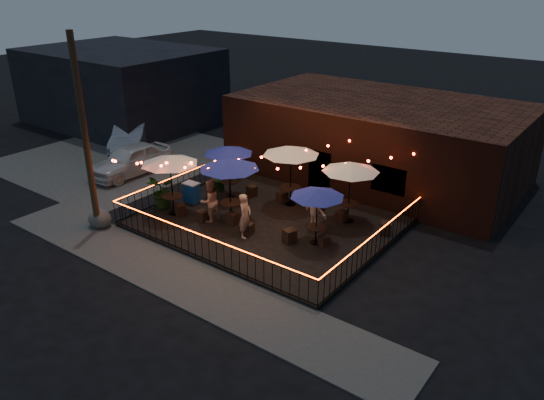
{
  "coord_description": "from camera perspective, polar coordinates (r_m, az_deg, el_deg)",
  "views": [
    {
      "loc": [
        12.22,
        -14.06,
        10.07
      ],
      "look_at": [
        0.38,
        1.76,
        1.33
      ],
      "focal_mm": 35.0,
      "sensor_mm": 36.0,
      "label": 1
    }
  ],
  "objects": [
    {
      "name": "patio",
      "position": [
        22.52,
        -0.42,
        -2.49
      ],
      "size": [
        10.0,
        8.0,
        0.15
      ],
      "primitive_type": "cube",
      "color": "black",
      "rests_on": "ground"
    },
    {
      "name": "cafe_table_1",
      "position": [
        24.17,
        -4.71,
        5.32
      ],
      "size": [
        2.69,
        2.69,
        2.49
      ],
      "rotation": [
        0.0,
        0.0,
        0.22
      ],
      "color": "black",
      "rests_on": "patio"
    },
    {
      "name": "sidewalk",
      "position": [
        19.16,
        -10.05,
        -8.18
      ],
      "size": [
        18.0,
        2.5,
        0.05
      ],
      "primitive_type": "cube",
      "color": "#3F3D3A",
      "rests_on": "ground"
    },
    {
      "name": "bistro_chair_4",
      "position": [
        22.28,
        -4.28,
        -1.98
      ],
      "size": [
        0.44,
        0.44,
        0.48
      ],
      "primitive_type": "cube",
      "rotation": [
        0.0,
        0.0,
        0.08
      ],
      "color": "black",
      "rests_on": "patio"
    },
    {
      "name": "brick_building",
      "position": [
        27.74,
        11.35,
        6.47
      ],
      "size": [
        14.0,
        8.0,
        4.0
      ],
      "color": "#34160E",
      "rests_on": "ground"
    },
    {
      "name": "car_white",
      "position": [
        28.76,
        -14.95,
        4.21
      ],
      "size": [
        1.92,
        4.68,
        1.59
      ],
      "primitive_type": "imported",
      "rotation": [
        0.0,
        0.0,
        -0.01
      ],
      "color": "silver",
      "rests_on": "ground"
    },
    {
      "name": "parking_lot",
      "position": [
        31.85,
        -15.67,
        4.53
      ],
      "size": [
        11.0,
        12.0,
        0.02
      ],
      "primitive_type": "cube",
      "color": "#3F3D3A",
      "rests_on": "ground"
    },
    {
      "name": "potted_shrub_b",
      "position": [
        25.49,
        -5.52,
        2.38
      ],
      "size": [
        0.83,
        0.73,
        1.27
      ],
      "primitive_type": "imported",
      "rotation": [
        0.0,
        0.0,
        0.28
      ],
      "color": "#0F3D0D",
      "rests_on": "patio"
    },
    {
      "name": "bistro_chair_7",
      "position": [
        23.48,
        5.07,
        -0.65
      ],
      "size": [
        0.46,
        0.46,
        0.44
      ],
      "primitive_type": "cube",
      "rotation": [
        0.0,
        0.0,
        2.86
      ],
      "color": "black",
      "rests_on": "patio"
    },
    {
      "name": "car_silver",
      "position": [
        32.84,
        -14.9,
        6.72
      ],
      "size": [
        4.58,
        5.04,
        1.67
      ],
      "primitive_type": "imported",
      "rotation": [
        0.0,
        0.0,
        0.69
      ],
      "color": "#95949B",
      "rests_on": "ground"
    },
    {
      "name": "patron_b",
      "position": [
        22.31,
        -6.72,
        -0.1
      ],
      "size": [
        0.91,
        1.05,
        1.85
      ],
      "primitive_type": "imported",
      "rotation": [
        0.0,
        0.0,
        -1.83
      ],
      "color": "tan",
      "rests_on": "patio"
    },
    {
      "name": "bistro_chair_6",
      "position": [
        24.23,
        1.1,
        0.31
      ],
      "size": [
        0.52,
        0.52,
        0.49
      ],
      "primitive_type": "cube",
      "rotation": [
        0.0,
        0.0,
        -0.3
      ],
      "color": "black",
      "rests_on": "patio"
    },
    {
      "name": "bistro_chair_3",
      "position": [
        24.94,
        -2.19,
        0.99
      ],
      "size": [
        0.52,
        0.52,
        0.48
      ],
      "primitive_type": "cube",
      "rotation": [
        0.0,
        0.0,
        2.78
      ],
      "color": "black",
      "rests_on": "patio"
    },
    {
      "name": "bistro_chair_9",
      "position": [
        20.63,
        5.6,
        -4.38
      ],
      "size": [
        0.44,
        0.44,
        0.4
      ],
      "primitive_type": "cube",
      "rotation": [
        0.0,
        0.0,
        2.78
      ],
      "color": "black",
      "rests_on": "patio"
    },
    {
      "name": "cafe_table_0",
      "position": [
        22.69,
        -10.96,
        4.21
      ],
      "size": [
        3.13,
        3.13,
        2.69
      ],
      "rotation": [
        0.0,
        0.0,
        0.35
      ],
      "color": "black",
      "rests_on": "patio"
    },
    {
      "name": "background_building",
      "position": [
        38.76,
        -15.88,
        11.71
      ],
      "size": [
        12.0,
        9.0,
        5.0
      ],
      "primitive_type": "cube",
      "color": "black",
      "rests_on": "ground"
    },
    {
      "name": "cafe_table_4",
      "position": [
        19.95,
        4.9,
        0.7
      ],
      "size": [
        2.18,
        2.18,
        2.31
      ],
      "rotation": [
        0.0,
        0.0,
        0.04
      ],
      "color": "black",
      "rests_on": "patio"
    },
    {
      "name": "bistro_chair_1",
      "position": [
        22.65,
        -7.48,
        -1.7
      ],
      "size": [
        0.41,
        0.41,
        0.46
      ],
      "primitive_type": "cube",
      "rotation": [
        0.0,
        0.0,
        3.09
      ],
      "color": "black",
      "rests_on": "patio"
    },
    {
      "name": "fence_front",
      "position": [
        19.58,
        -7.55,
        -5.09
      ],
      "size": [
        10.0,
        0.04,
        1.04
      ],
      "color": "black",
      "rests_on": "patio"
    },
    {
      "name": "patron_c",
      "position": [
        21.68,
        4.71,
        -0.84
      ],
      "size": [
        1.28,
        0.93,
        1.79
      ],
      "primitive_type": "imported",
      "rotation": [
        0.0,
        0.0,
        2.89
      ],
      "color": "tan",
      "rests_on": "patio"
    },
    {
      "name": "festoon_lights",
      "position": [
        21.92,
        -3.02,
        3.67
      ],
      "size": [
        10.02,
        8.72,
        1.32
      ],
      "color": "#FF2E15",
      "rests_on": "ground"
    },
    {
      "name": "potted_shrub_c",
      "position": [
        26.77,
        -4.31,
        3.74
      ],
      "size": [
        1.07,
        1.07,
        1.49
      ],
      "primitive_type": "imported",
      "rotation": [
        0.0,
        0.0,
        0.35
      ],
      "color": "#0E3C0D",
      "rests_on": "patio"
    },
    {
      "name": "bistro_chair_10",
      "position": [
        22.59,
        7.51,
        -1.74
      ],
      "size": [
        0.46,
        0.46,
        0.48
      ],
      "primitive_type": "cube",
      "rotation": [
        0.0,
        0.0,
        -0.13
      ],
      "color": "black",
      "rests_on": "patio"
    },
    {
      "name": "fence_left",
      "position": [
        25.36,
        -9.46,
        1.74
      ],
      "size": [
        0.04,
        8.0,
        1.04
      ],
      "rotation": [
        0.0,
        0.0,
        1.57
      ],
      "color": "black",
      "rests_on": "patio"
    },
    {
      "name": "bistro_chair_8",
      "position": [
        20.79,
        1.9,
        -3.85
      ],
      "size": [
        0.56,
        0.56,
        0.52
      ],
      "primitive_type": "cube",
      "rotation": [
        0.0,
        0.0,
        -0.36
      ],
      "color": "black",
      "rests_on": "patio"
    },
    {
      "name": "boulder",
      "position": [
        23.34,
        -18.04,
        -1.94
      ],
      "size": [
        1.01,
        0.87,
        0.76
      ],
      "primitive_type": "ellipsoid",
      "rotation": [
        0.0,
        0.0,
        -0.04
      ],
      "color": "#484843",
      "rests_on": "ground"
    },
    {
      "name": "bistro_chair_11",
      "position": [
        21.85,
        12.17,
        -2.99
      ],
      "size": [
        0.56,
        0.56,
        0.51
      ],
      "primitive_type": "cube",
      "rotation": [
        0.0,
        0.0,
        3.55
      ],
      "color": "black",
      "rests_on": "patio"
    },
    {
      "name": "bistro_chair_2",
      "position": [
        26.03,
        -6.25,
        1.81
      ],
      "size": [
        0.45,
        0.45,
        0.42
      ],
      "primitive_type": "cube",
      "rotation": [
        0.0,
        0.0,
        0.33
      ],
      "color": "black",
      "rests_on": "patio"
    },
    {
      "name": "patron_a",
      "position": [
        20.89,
        -2.92,
        -1.71
      ],
      "size": [
        0.6,
        0.76,
        1.84
      ],
      "primitive_type": "imported",
      "rotation": [
        0.0,
        0.0,
        1.83
      ],
      "color": "beige",
      "rests_on": "patio"
    },
    {
      "name": "cooler",
      "position": [
        24.42,
        -8.65,
        0.82
      ],
      "size": [
        0.72,
        0.53,
        0.94
      ],
      "rotation": [
        0.0,
        0.0,
        0.02
      ],
      "color": "blue",
      "rests_on": "patio"
    },
    {
      "name": "bistro_chair_0",
      "position": [
        23.34,
        -9.84,
        -1.01
      ],
      "size": [
        0.54,
        0.54,
        0.49
      ],
      "primitive_type": "cube",
      "rotation": [
        0.0,
        0.0,
        -0.42
      ],
      "color": "black",
      "rests_on": "patio"
    },
    {
      "name": "ground",
      "position": [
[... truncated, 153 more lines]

